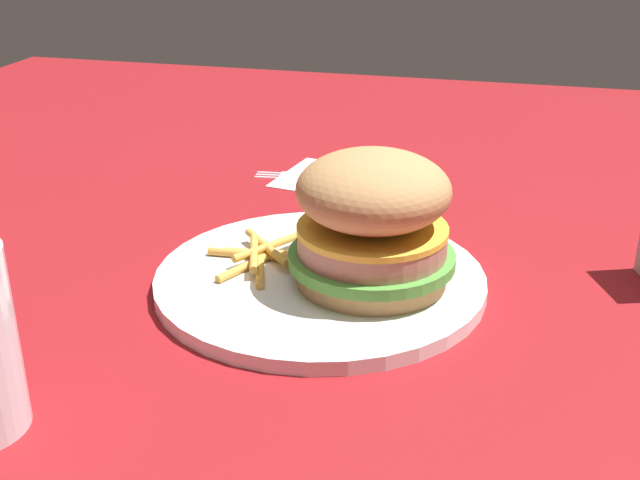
% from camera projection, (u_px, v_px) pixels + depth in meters
% --- Properties ---
extents(ground_plane, '(1.60, 1.60, 0.00)m').
position_uv_depth(ground_plane, '(341.00, 286.00, 0.68)').
color(ground_plane, maroon).
extents(plate, '(0.27, 0.27, 0.01)m').
position_uv_depth(plate, '(320.00, 280.00, 0.67)').
color(plate, white).
rests_on(plate, ground_plane).
extents(sandwich, '(0.13, 0.13, 0.11)m').
position_uv_depth(sandwich, '(373.00, 220.00, 0.64)').
color(sandwich, tan).
rests_on(sandwich, plate).
extents(fries_pile, '(0.09, 0.10, 0.01)m').
position_uv_depth(fries_pile, '(261.00, 255.00, 0.69)').
color(fries_pile, gold).
rests_on(fries_pile, plate).
extents(napkin, '(0.13, 0.13, 0.00)m').
position_uv_depth(napkin, '(331.00, 178.00, 0.92)').
color(napkin, white).
rests_on(napkin, ground_plane).
extents(fork, '(0.17, 0.04, 0.00)m').
position_uv_depth(fork, '(329.00, 175.00, 0.92)').
color(fork, silver).
rests_on(fork, napkin).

